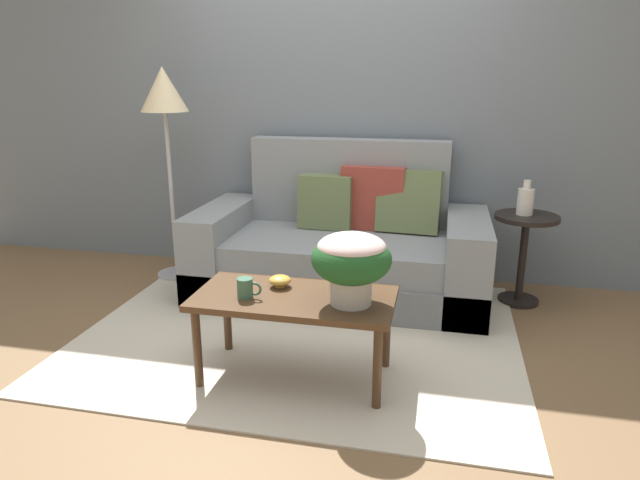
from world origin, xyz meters
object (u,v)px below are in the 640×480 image
couch (342,249)px  side_table (524,243)px  coffee_mug (246,288)px  snack_bowl (280,281)px  floor_lamp (165,106)px  table_vase (526,201)px  coffee_table (294,305)px  potted_plant (351,259)px

couch → side_table: 1.21m
coffee_mug → snack_bowl: bearing=55.9°
floor_lamp → table_vase: size_ratio=6.80×
couch → coffee_table: (-0.02, -1.21, 0.08)m
floor_lamp → snack_bowl: bearing=-44.6°
side_table → coffee_mug: (-1.44, -1.35, 0.08)m
table_vase → potted_plant: bearing=-124.8°
couch → snack_bowl: 1.13m
floor_lamp → coffee_mug: size_ratio=12.54×
coffee_table → coffee_mug: size_ratio=7.99×
coffee_table → side_table: bearing=46.1°
side_table → coffee_mug: 1.97m
snack_bowl → table_vase: (1.30, 1.19, 0.22)m
coffee_mug → floor_lamp: bearing=128.4°
potted_plant → coffee_mug: (-0.50, -0.04, -0.17)m
coffee_table → snack_bowl: size_ratio=8.68×
potted_plant → snack_bowl: bearing=161.3°
coffee_table → snack_bowl: snack_bowl is taller
floor_lamp → couch: bearing=-1.2°
coffee_table → coffee_mug: coffee_mug is taller
couch → potted_plant: couch is taller
table_vase → side_table: bearing=-33.7°
potted_plant → table_vase: table_vase is taller
side_table → snack_bowl: (-1.32, -1.18, 0.06)m
coffee_table → table_vase: (1.20, 1.28, 0.30)m
coffee_mug → side_table: bearing=43.2°
couch → floor_lamp: size_ratio=1.29×
potted_plant → table_vase: size_ratio=1.65×
side_table → floor_lamp: size_ratio=0.39×
couch → coffee_mug: couch is taller
couch → snack_bowl: size_ratio=17.49×
side_table → couch: bearing=-177.1°
coffee_table → side_table: size_ratio=1.61×
side_table → table_vase: (-0.02, 0.01, 0.28)m
floor_lamp → table_vase: (2.46, 0.05, -0.57)m
potted_plant → table_vase: bearing=55.2°
snack_bowl → table_vase: table_vase is taller
floor_lamp → snack_bowl: (1.16, -1.14, -0.78)m
couch → potted_plant: bearing=-77.9°
side_table → table_vase: table_vase is taller
coffee_table → potted_plant: bearing=-7.7°
potted_plant → side_table: bearing=54.4°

